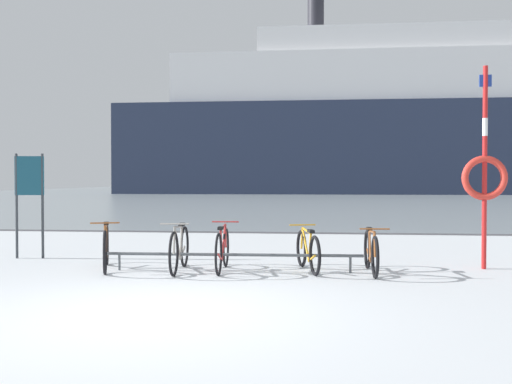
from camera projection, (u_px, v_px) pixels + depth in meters
name	position (u px, v px, depth m)	size (l,w,h in m)	color
ground	(298.00, 194.00, 60.25)	(80.00, 132.00, 0.08)	silver
bike_rack	(233.00, 255.00, 9.59)	(4.26, 0.17, 0.31)	#4C5156
bicycle_0	(106.00, 247.00, 9.81)	(0.68, 1.71, 0.83)	black
bicycle_1	(179.00, 249.00, 9.59)	(0.46, 1.72, 0.83)	black
bicycle_2	(222.00, 249.00, 9.64)	(0.46, 1.63, 0.80)	black
bicycle_3	(308.00, 251.00, 9.64)	(0.55, 1.56, 0.75)	black
bicycle_4	(371.00, 252.00, 9.42)	(0.46, 1.67, 0.77)	black
info_sign	(29.00, 187.00, 11.18)	(0.55, 0.11, 2.02)	#33383D
rescue_post	(485.00, 173.00, 9.85)	(0.76, 0.12, 3.44)	red
ferry_ship	(396.00, 126.00, 61.40)	(59.68, 9.74, 21.32)	#232D47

